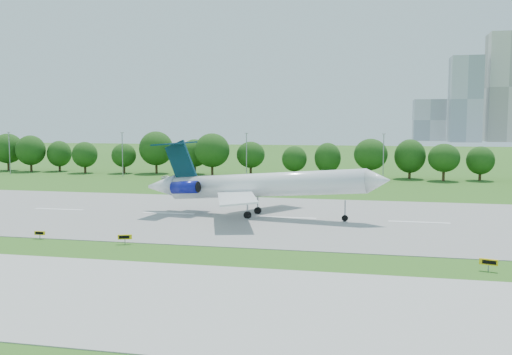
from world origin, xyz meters
name	(u,v)px	position (x,y,z in m)	size (l,w,h in m)	color
ground	(254,254)	(0.00, 0.00, 0.00)	(600.00, 600.00, 0.00)	#295817
runway	(288,218)	(0.00, 25.00, 0.04)	(400.00, 45.00, 0.08)	gray
taxiway	(209,302)	(0.00, -18.00, 0.04)	(400.00, 23.00, 0.08)	#ADADA8
tree_line	(327,155)	(0.00, 92.00, 6.19)	(288.40, 8.40, 10.40)	#382314
light_poles	(313,156)	(-2.50, 82.00, 6.34)	(175.90, 0.25, 12.19)	gray
skyline	(499,101)	(100.16, 390.61, 30.46)	(127.00, 52.00, 80.00)	#B2B2B7
airliner	(253,184)	(-5.66, 25.28, 5.22)	(40.90, 29.46, 12.15)	white
taxi_sign_left	(40,233)	(-29.04, 2.34, 0.76)	(1.47, 0.28, 1.03)	gray
taxi_sign_centre	(125,237)	(-16.81, 1.66, 0.90)	(1.69, 0.76, 1.21)	gray
taxi_sign_right	(489,262)	(25.00, -2.41, 0.93)	(1.79, 0.69, 1.27)	gray
service_vehicle_a	(256,179)	(-16.33, 77.07, 0.56)	(1.18, 3.37, 1.11)	white
service_vehicle_b	(167,178)	(-40.28, 77.19, 0.53)	(1.25, 3.12, 1.06)	silver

